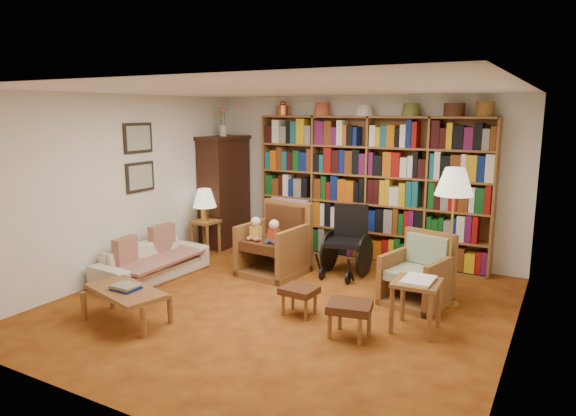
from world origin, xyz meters
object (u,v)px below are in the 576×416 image
Objects in this scene: floor_lamp at (454,187)px; footstool_a at (299,292)px; armchair_leather at (277,244)px; armchair_sage at (418,276)px; wheelchair at (347,243)px; side_table_papers at (416,290)px; sofa at (152,262)px; side_table_lamp at (205,230)px; coffee_table at (126,293)px; footstool_b at (350,309)px.

footstool_a is (-1.40, -1.11, -1.15)m from floor_lamp.
armchair_sage is (2.07, -0.19, -0.09)m from armchair_leather.
wheelchair is 1.98m from side_table_papers.
side_table_lamp is at bearing 8.26° from sofa.
wheelchair is 2.43× the size of footstool_a.
floor_lamp is at bearing 81.09° from side_table_papers.
coffee_table is (0.82, -1.25, 0.09)m from sofa.
floor_lamp reaches higher than sofa.
side_table_papers is 3.11m from coffee_table.
coffee_table is (-2.27, -0.83, 0.03)m from footstool_b.
sofa is 0.99× the size of floor_lamp.
floor_lamp reaches higher than footstool_a.
side_table_lamp is 0.52× the size of coffee_table.
floor_lamp is at bearing 63.66° from footstool_b.
armchair_leather is 0.95× the size of coffee_table.
wheelchair reaches higher than armchair_sage.
armchair_sage is 1.15m from floor_lamp.
footstool_b is (-0.68, -1.38, -1.12)m from floor_lamp.
armchair_leather reaches higher than coffee_table.
coffee_table is at bearing -117.87° from wheelchair.
coffee_table is (-1.44, -2.73, -0.12)m from wheelchair.
armchair_leather is 0.98m from wheelchair.
armchair_sage is at bearing -26.09° from wheelchair.
wheelchair is at bearing 4.06° from side_table_lamp.
armchair_leather is at bearing 129.00° from footstool_a.
side_table_lamp is 0.97× the size of side_table_papers.
side_table_papers is 1.42× the size of footstool_a.
armchair_leather is 2.52× the size of footstool_a.
side_table_lamp is at bearing 161.42° from side_table_papers.
side_table_papers is (3.63, 0.06, 0.21)m from sofa.
side_table_lamp reaches higher than sofa.
armchair_leather reaches higher than side_table_papers.
floor_lamp is (0.34, 0.05, 1.10)m from armchair_sage.
sofa is 1.32m from side_table_lamp.
armchair_sage is 1.50m from footstool_a.
armchair_leather reaches higher than armchair_sage.
footstool_b is (-0.34, -1.33, -0.02)m from armchair_sage.
footstool_b is (0.83, -1.90, -0.15)m from wheelchair.
side_table_papers is at bearing -46.00° from wheelchair.
armchair_leather is 2.50m from side_table_papers.
side_table_lamp is 1.48m from armchair_leather.
armchair_sage is (3.43, 0.90, 0.08)m from sofa.
side_table_lamp is at bearing 149.28° from footstool_a.
wheelchair reaches higher than side_table_papers.
side_table_lamp is (-0.10, 1.31, 0.17)m from sofa.
coffee_table is at bearing -160.03° from footstool_b.
sofa is 4.03× the size of footstool_a.
footstool_b is at bearing -66.40° from wheelchair.
armchair_sage is 2.11× the size of footstool_a.
footstool_b is 0.47× the size of coffee_table.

